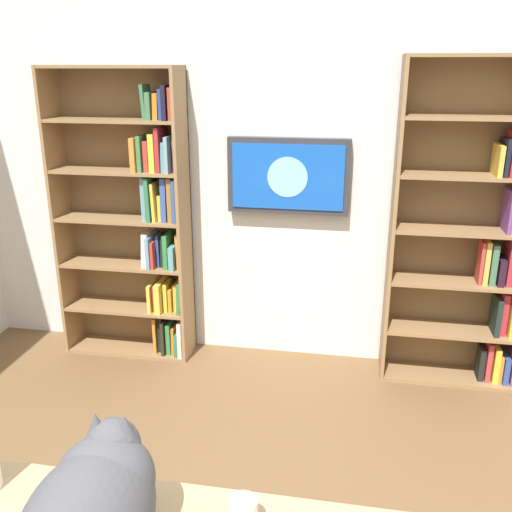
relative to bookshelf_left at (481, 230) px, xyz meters
The scene contains 5 objects.
wall_back 1.27m from the bookshelf_left, ahead, with size 4.52×0.06×2.70m, color silver.
bookshelf_left is the anchor object (origin of this frame).
bookshelf_right 2.20m from the bookshelf_left, ahead, with size 0.90×0.28×1.97m.
wall_mounted_tv 1.23m from the bookshelf_left, ahead, with size 0.79×0.07×0.49m.
cat 2.81m from the bookshelf_left, 61.06° to the left, with size 0.30×0.59×0.34m.
Camera 1 is at (-0.44, 1.42, 1.96)m, focal length 39.39 mm.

